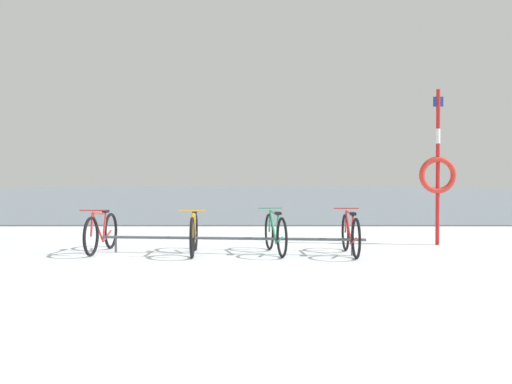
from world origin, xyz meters
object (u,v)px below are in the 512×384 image
bicycle_2 (273,233)px  rescue_post (435,171)px  bicycle_1 (191,234)px  bicycle_0 (99,233)px  bicycle_3 (348,234)px

bicycle_2 → rescue_post: rescue_post is taller
bicycle_1 → bicycle_2: (1.45, 0.08, 0.00)m
bicycle_0 → bicycle_1: bearing=-8.3°
bicycle_0 → bicycle_2: bicycle_2 is taller
bicycle_3 → bicycle_0: bearing=176.1°
bicycle_1 → bicycle_2: bearing=3.0°
rescue_post → bicycle_3: bearing=-144.6°
bicycle_0 → bicycle_2: bearing=-3.2°
bicycle_0 → rescue_post: (6.55, 1.14, 1.14)m
bicycle_0 → bicycle_2: 3.18m
bicycle_3 → rescue_post: rescue_post is taller
bicycle_3 → rescue_post: 2.75m
rescue_post → bicycle_2: bearing=-158.6°
bicycle_0 → bicycle_3: (4.50, -0.31, 0.00)m
bicycle_3 → rescue_post: size_ratio=0.55×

